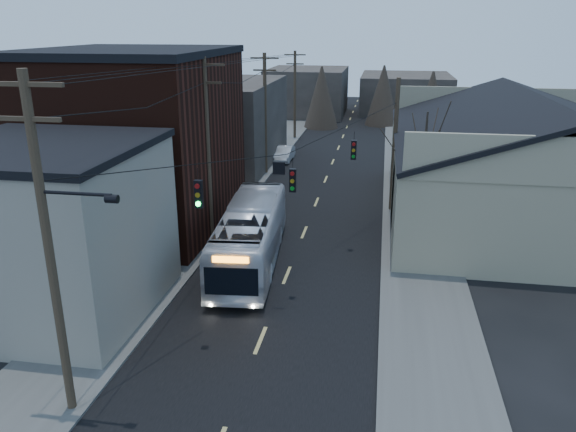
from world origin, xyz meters
name	(u,v)px	position (x,y,z in m)	size (l,w,h in m)	color
road_surface	(323,186)	(0.00, 30.00, 0.01)	(9.00, 110.00, 0.02)	black
sidewalk_left	(239,182)	(-6.50, 30.00, 0.06)	(4.00, 110.00, 0.12)	#474744
sidewalk_right	(411,190)	(6.50, 30.00, 0.06)	(4.00, 110.00, 0.12)	#474744
building_clapboard	(49,233)	(-9.00, 9.00, 3.50)	(8.00, 8.00, 7.00)	gray
building_brick	(136,142)	(-10.00, 20.00, 5.00)	(10.00, 12.00, 10.00)	black
building_left_far	(221,123)	(-9.50, 36.00, 3.50)	(9.00, 14.00, 7.00)	#302B26
warehouse	(525,176)	(13.00, 25.00, 2.70)	(16.16, 20.60, 7.73)	gray
building_far_left	(307,92)	(-6.00, 65.00, 3.00)	(10.00, 12.00, 6.00)	#302B26
building_far_right	(405,93)	(7.00, 70.00, 2.50)	(12.00, 14.00, 5.00)	#302B26
bare_tree	(422,178)	(6.50, 20.00, 3.60)	(0.40, 0.40, 7.20)	black
utility_lines	(266,134)	(-3.11, 24.14, 4.95)	(11.24, 45.28, 10.50)	#382B1E
bus	(250,235)	(-2.04, 15.11, 1.54)	(2.59, 11.05, 3.08)	silver
parked_car	(284,154)	(-4.30, 37.75, 0.64)	(1.35, 3.87, 1.27)	#AAAEB2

